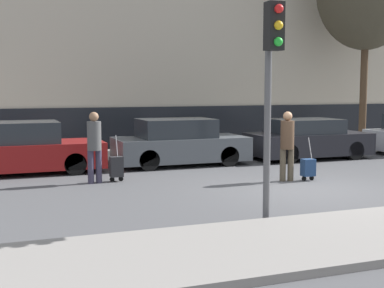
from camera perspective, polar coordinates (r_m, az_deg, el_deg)
name	(u,v)px	position (r m, az deg, el deg)	size (l,w,h in m)	color
ground_plane	(306,189)	(12.61, 12.09, -4.74)	(80.00, 80.00, 0.00)	#4C4C4F
sidewalk_far	(197,152)	(18.80, 0.49, -0.89)	(28.00, 3.00, 0.12)	gray
building_facade	(163,32)	(22.33, -3.07, 11.87)	(28.00, 3.18, 9.22)	#B7AD99
parked_car_0	(16,150)	(15.18, -18.26, -0.58)	(4.54, 1.71, 1.41)	maroon
parked_car_1	(180,143)	(16.09, -1.34, 0.06)	(3.97, 1.74, 1.40)	#4C5156
parked_car_2	(307,140)	(17.99, 12.20, 0.46)	(3.94, 1.88, 1.31)	black
pedestrian_left	(94,143)	(13.18, -10.38, 0.12)	(0.35, 0.34, 1.75)	#383347
trolley_left	(116,167)	(13.42, -8.07, -2.42)	(0.34, 0.29, 1.16)	#262628
pedestrian_right	(287,142)	(13.48, 10.12, 0.25)	(0.34, 0.34, 1.74)	#4C4233
trolley_right	(308,168)	(13.72, 12.28, -2.47)	(0.34, 0.29, 1.09)	navy
traffic_light	(271,67)	(9.21, 8.47, 8.10)	(0.28, 0.47, 3.75)	#515154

